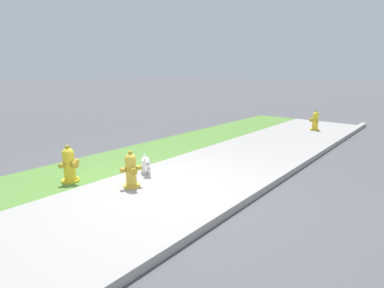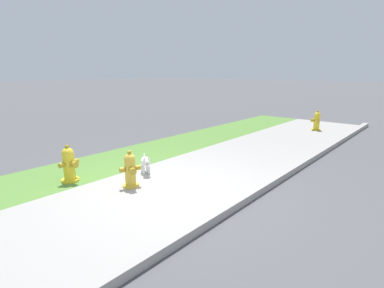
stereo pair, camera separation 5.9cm
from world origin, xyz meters
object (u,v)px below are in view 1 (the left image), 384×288
(fire_hydrant_far_end, at_px, (69,165))
(fire_hydrant_across_street, at_px, (315,121))
(fire_hydrant_near_corner, at_px, (131,170))
(small_white_dog, at_px, (146,162))

(fire_hydrant_far_end, height_order, fire_hydrant_across_street, fire_hydrant_far_end)
(fire_hydrant_across_street, xyz_separation_m, fire_hydrant_near_corner, (-7.34, 0.70, -0.01))
(fire_hydrant_across_street, distance_m, small_white_dog, 6.78)
(fire_hydrant_near_corner, relative_size, small_white_dog, 1.55)
(fire_hydrant_across_street, xyz_separation_m, small_white_dog, (-6.70, 1.04, -0.09))
(fire_hydrant_far_end, distance_m, fire_hydrant_across_street, 8.08)
(small_white_dog, bearing_deg, fire_hydrant_far_end, -88.40)
(fire_hydrant_far_end, bearing_deg, fire_hydrant_across_street, 157.70)
(fire_hydrant_across_street, bearing_deg, small_white_dog, 136.30)
(fire_hydrant_near_corner, bearing_deg, fire_hydrant_across_street, -162.44)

